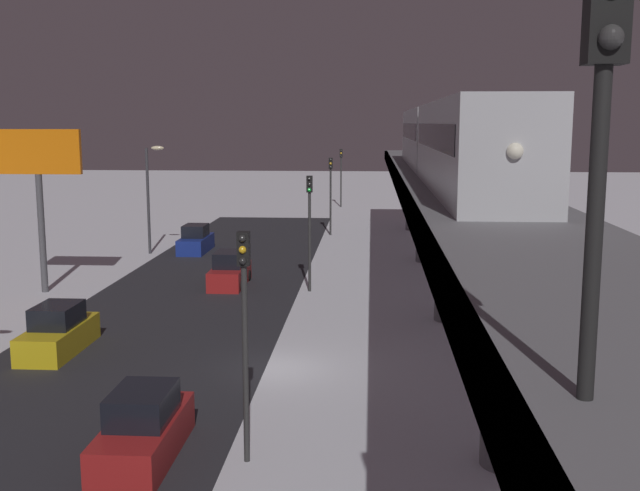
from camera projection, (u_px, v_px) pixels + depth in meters
ground_plane at (275, 368)px, 28.86m from camera, size 240.00×240.00×0.00m
avenue_asphalt at (124, 365)px, 29.25m from camera, size 11.00×92.68×0.01m
elevated_railway at (472, 221)px, 27.47m from camera, size 5.00×92.68×6.63m
subway_train at (447, 139)px, 37.87m from camera, size 2.94×36.87×3.40m
rail_signal at (602, 108)px, 6.77m from camera, size 0.36×0.41×4.00m
sedan_red at (230, 272)px, 43.50m from camera, size 1.91×4.52×1.97m
sedan_red_2 at (143, 430)px, 21.07m from camera, size 1.80×4.60×1.97m
sedan_blue at (196, 241)px, 54.94m from camera, size 1.80×4.59×1.97m
sedan_yellow at (58, 333)px, 30.86m from camera, size 1.80×4.62×1.97m
traffic_light_near at (245, 313)px, 20.28m from camera, size 0.32×0.44×6.40m
traffic_light_mid at (310, 216)px, 41.44m from camera, size 0.32×0.44×6.40m
traffic_light_far at (331, 185)px, 62.60m from camera, size 0.32×0.44×6.40m
traffic_light_distant at (341, 169)px, 83.76m from camera, size 0.32×0.44×6.40m
commercial_billboard at (38, 168)px, 40.90m from camera, size 4.80×0.36×8.90m
street_lamp_far at (151, 186)px, 53.51m from camera, size 1.35×0.44×7.65m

